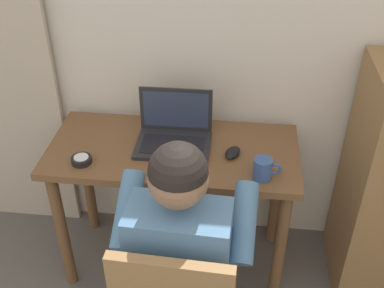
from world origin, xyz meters
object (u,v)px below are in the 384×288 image
at_px(computer_mouse, 233,153).
at_px(desk_clock, 81,160).
at_px(laptop, 174,133).
at_px(coffee_mug, 263,169).
at_px(desk, 174,170).
at_px(person_seated, 185,240).

height_order(computer_mouse, desk_clock, computer_mouse).
relative_size(laptop, coffee_mug, 2.86).
xyz_separation_m(desk, laptop, (-0.00, 0.05, 0.18)).
bearing_deg(computer_mouse, person_seated, -87.72).
xyz_separation_m(laptop, computer_mouse, (0.28, -0.08, -0.04)).
bearing_deg(desk, laptop, 91.37).
xyz_separation_m(desk_clock, coffee_mug, (0.79, -0.02, 0.03)).
bearing_deg(laptop, desk_clock, -151.49).
xyz_separation_m(desk, person_seated, (0.12, -0.48, 0.04)).
xyz_separation_m(laptop, coffee_mug, (0.41, -0.22, -0.00)).
distance_m(laptop, computer_mouse, 0.29).
distance_m(laptop, coffee_mug, 0.47).
distance_m(person_seated, laptop, 0.56).
height_order(desk, coffee_mug, coffee_mug).
height_order(laptop, computer_mouse, laptop).
relative_size(computer_mouse, desk_clock, 1.11).
xyz_separation_m(person_seated, desk_clock, (-0.50, 0.33, 0.10)).
height_order(laptop, desk_clock, laptop).
relative_size(person_seated, laptop, 3.44).
xyz_separation_m(person_seated, computer_mouse, (0.16, 0.46, 0.10)).
bearing_deg(computer_mouse, coffee_mug, -26.10).
xyz_separation_m(computer_mouse, coffee_mug, (0.13, -0.14, 0.03)).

